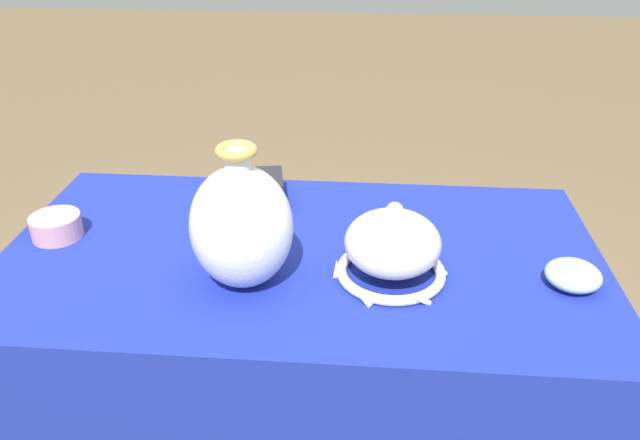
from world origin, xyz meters
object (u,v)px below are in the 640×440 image
(vase_dome_bell, at_px, (392,248))
(mosaic_tile_box, at_px, (260,190))
(bowl_shallow_celadon, at_px, (573,275))
(vase_tall_bulbous, at_px, (241,226))
(pot_squat_rose, at_px, (56,226))

(vase_dome_bell, height_order, mosaic_tile_box, vase_dome_bell)
(mosaic_tile_box, xyz_separation_m, bowl_shallow_celadon, (0.69, -0.31, -0.01))
(vase_tall_bulbous, distance_m, bowl_shallow_celadon, 0.67)
(vase_dome_bell, bearing_deg, bowl_shallow_celadon, -0.82)
(vase_dome_bell, height_order, bowl_shallow_celadon, vase_dome_bell)
(pot_squat_rose, bearing_deg, mosaic_tile_box, 25.45)
(vase_tall_bulbous, relative_size, bowl_shallow_celadon, 2.67)
(vase_tall_bulbous, xyz_separation_m, pot_squat_rose, (-0.46, 0.14, -0.10))
(pot_squat_rose, relative_size, bowl_shallow_celadon, 1.02)
(vase_dome_bell, distance_m, bowl_shallow_celadon, 0.37)
(mosaic_tile_box, height_order, pot_squat_rose, mosaic_tile_box)
(vase_dome_bell, bearing_deg, vase_tall_bulbous, -172.06)
(vase_tall_bulbous, relative_size, mosaic_tile_box, 2.00)
(mosaic_tile_box, xyz_separation_m, pot_squat_rose, (-0.44, -0.21, -0.01))
(vase_dome_bell, xyz_separation_m, mosaic_tile_box, (-0.33, 0.31, -0.03))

